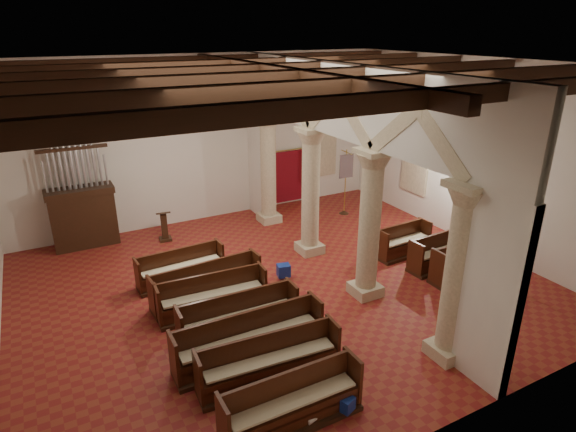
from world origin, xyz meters
The scene contains 29 objects.
floor centered at (0.00, 0.00, 0.00)m, with size 14.00×14.00×0.00m, color maroon.
ceiling centered at (0.00, 0.00, 6.00)m, with size 14.00×14.00×0.00m, color #342311.
wall_back centered at (0.00, 6.00, 3.00)m, with size 14.00×0.02×6.00m, color silver.
wall_front centered at (0.00, -6.00, 3.00)m, with size 14.00×0.02×6.00m, color silver.
wall_right centered at (7.00, 0.00, 3.00)m, with size 0.02×12.00×6.00m, color silver.
ceiling_beams centered at (0.00, 0.00, 5.82)m, with size 13.80×11.80×0.30m, color black, non-canonical shape.
arcade centered at (1.80, 0.00, 3.56)m, with size 0.90×11.90×6.00m.
window_right_a centered at (6.98, -1.50, 2.20)m, with size 0.03×1.00×2.20m, color #2D6653.
window_right_b centered at (6.98, 2.50, 2.20)m, with size 0.03×1.00×2.20m, color #2D6653.
window_back centered at (5.00, 5.98, 2.20)m, with size 1.00×0.03×2.20m, color #2D6653.
pipe_organ centered at (-4.50, 5.50, 1.37)m, with size 2.10×0.85×4.40m.
lectern centered at (-2.09, 4.62, 0.46)m, with size 0.48×0.49×1.11m.
dossal_curtain centered at (3.50, 5.92, 1.17)m, with size 1.80×0.07×2.17m.
processional_banner centered at (4.75, 3.84, 0.82)m, with size 0.59×0.75×2.56m.
hymnal_box_a centered at (-1.15, -4.90, 0.24)m, with size 0.27×0.22×0.27m, color navy.
hymnal_box_b centered at (-1.66, -2.19, 0.26)m, with size 0.32×0.26×0.32m, color navy.
hymnal_box_c centered at (0.22, 0.30, 0.28)m, with size 0.36×0.29×0.36m, color navy.
tube_heater_a centered at (-1.47, -4.74, 0.16)m, with size 0.11×0.11×1.07m, color silver.
tube_heater_b centered at (-1.47, -4.27, 0.16)m, with size 0.09×0.09×0.87m, color white.
nave_pew_0 centered at (-2.17, -4.62, 0.35)m, with size 2.71×0.71×1.06m.
nave_pew_1 centered at (-2.02, -3.37, 0.34)m, with size 3.06×0.90×1.04m.
nave_pew_2 centered at (-2.10, -2.55, 0.36)m, with size 3.39×0.77×1.11m.
nave_pew_3 centered at (-1.99, -1.68, 0.36)m, with size 2.87×0.81×1.10m.
nave_pew_4 centered at (-2.17, -0.39, 0.34)m, with size 2.83×0.86×1.04m.
nave_pew_5 centered at (-2.10, 0.25, 0.34)m, with size 3.04×0.89×1.05m.
nave_pew_6 centered at (-2.43, 1.55, 0.32)m, with size 2.52×0.79×0.98m.
aisle_pew_0 centered at (4.70, -2.16, 0.37)m, with size 1.90×0.75×1.10m.
aisle_pew_1 centered at (4.75, -1.25, 0.35)m, with size 2.16×0.81×1.05m.
aisle_pew_2 centered at (4.32, -0.09, 0.34)m, with size 1.92×0.78×1.02m.
Camera 1 is at (-5.47, -10.63, 6.85)m, focal length 30.00 mm.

